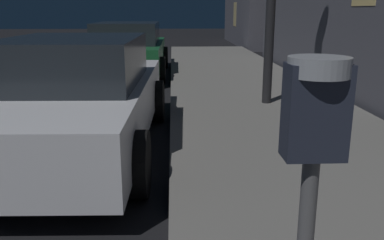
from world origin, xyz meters
name	(u,v)px	position (x,y,z in m)	size (l,w,h in m)	color
parking_meter	(311,169)	(4.49, 0.39, 1.25)	(0.19, 0.19, 1.46)	#59595B
car_white	(77,96)	(2.85, 4.28, 0.71)	(2.11, 4.57, 1.43)	silver
car_green	(128,49)	(2.85, 10.58, 0.72)	(2.10, 4.52, 1.43)	#19592D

